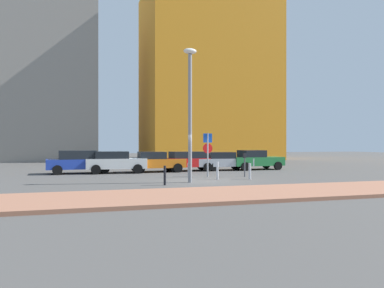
# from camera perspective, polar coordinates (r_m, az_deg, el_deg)

# --- Properties ---
(ground_plane) EXTENTS (120.00, 120.00, 0.00)m
(ground_plane) POSITION_cam_1_polar(r_m,az_deg,el_deg) (20.81, 1.50, -5.57)
(ground_plane) COLOR #4C4947
(sidewalk_brick) EXTENTS (40.00, 4.15, 0.14)m
(sidewalk_brick) POSITION_cam_1_polar(r_m,az_deg,el_deg) (15.14, 8.70, -7.42)
(sidewalk_brick) COLOR #9E664C
(sidewalk_brick) RESTS_ON ground
(parked_car_blue) EXTENTS (4.55, 2.21, 1.56)m
(parked_car_blue) POSITION_cam_1_polar(r_m,az_deg,el_deg) (26.76, -16.72, -2.56)
(parked_car_blue) COLOR #1E389E
(parked_car_blue) RESTS_ON ground
(parked_car_white) EXTENTS (4.12, 2.01, 1.50)m
(parked_car_white) POSITION_cam_1_polar(r_m,az_deg,el_deg) (26.45, -11.56, -2.64)
(parked_car_white) COLOR white
(parked_car_white) RESTS_ON ground
(parked_car_orange) EXTENTS (3.93, 2.06, 1.45)m
(parked_car_orange) POSITION_cam_1_polar(r_m,az_deg,el_deg) (27.12, -5.55, -2.66)
(parked_car_orange) COLOR orange
(parked_car_orange) RESTS_ON ground
(parked_car_red) EXTENTS (4.60, 2.24, 1.45)m
(parked_car_red) POSITION_cam_1_polar(r_m,az_deg,el_deg) (28.01, -0.32, -2.54)
(parked_car_red) COLOR red
(parked_car_red) RESTS_ON ground
(parked_car_silver) EXTENTS (4.45, 2.17, 1.39)m
(parked_car_silver) POSITION_cam_1_polar(r_m,az_deg,el_deg) (28.76, 4.65, -2.55)
(parked_car_silver) COLOR #B7BABF
(parked_car_silver) RESTS_ON ground
(parked_car_green) EXTENTS (4.27, 2.14, 1.52)m
(parked_car_green) POSITION_cam_1_polar(r_m,az_deg,el_deg) (29.75, 9.56, -2.38)
(parked_car_green) COLOR #237238
(parked_car_green) RESTS_ON ground
(parking_sign_post) EXTENTS (0.60, 0.10, 2.68)m
(parking_sign_post) POSITION_cam_1_polar(r_m,az_deg,el_deg) (22.72, 2.39, -0.84)
(parking_sign_post) COLOR gray
(parking_sign_post) RESTS_ON ground
(parking_meter) EXTENTS (0.18, 0.14, 1.44)m
(parking_meter) POSITION_cam_1_polar(r_m,az_deg,el_deg) (23.28, 8.01, -2.67)
(parking_meter) COLOR #4C4C51
(parking_meter) RESTS_ON ground
(street_lamp) EXTENTS (0.70, 0.36, 7.05)m
(street_lamp) POSITION_cam_1_polar(r_m,az_deg,el_deg) (19.78, -0.30, 6.16)
(street_lamp) COLOR gray
(street_lamp) RESTS_ON ground
(traffic_bollard_near) EXTENTS (0.12, 0.12, 0.96)m
(traffic_bollard_near) POSITION_cam_1_polar(r_m,az_deg,el_deg) (18.47, -4.15, -4.78)
(traffic_bollard_near) COLOR black
(traffic_bollard_near) RESTS_ON ground
(traffic_bollard_mid) EXTENTS (0.14, 0.14, 0.92)m
(traffic_bollard_mid) POSITION_cam_1_polar(r_m,az_deg,el_deg) (21.75, 8.77, -4.10)
(traffic_bollard_mid) COLOR #B7B7BC
(traffic_bollard_mid) RESTS_ON ground
(traffic_bollard_far) EXTENTS (0.16, 0.16, 0.85)m
(traffic_bollard_far) POSITION_cam_1_polar(r_m,az_deg,el_deg) (23.23, -0.47, -3.92)
(traffic_bollard_far) COLOR #B7B7BC
(traffic_bollard_far) RESTS_ON ground
(traffic_bollard_edge) EXTENTS (0.13, 0.13, 1.01)m
(traffic_bollard_edge) POSITION_cam_1_polar(r_m,az_deg,el_deg) (21.40, 3.88, -4.06)
(traffic_bollard_edge) COLOR #B7B7BC
(traffic_bollard_edge) RESTS_ON ground
(building_colorful_midrise) EXTENTS (16.38, 12.55, 22.11)m
(building_colorful_midrise) POSITION_cam_1_polar(r_m,az_deg,el_deg) (50.67, 2.29, 10.32)
(building_colorful_midrise) COLOR orange
(building_colorful_midrise) RESTS_ON ground
(building_under_construction) EXTENTS (13.72, 14.47, 18.83)m
(building_under_construction) POSITION_cam_1_polar(r_m,az_deg,el_deg) (51.57, -22.10, 8.29)
(building_under_construction) COLOR gray
(building_under_construction) RESTS_ON ground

